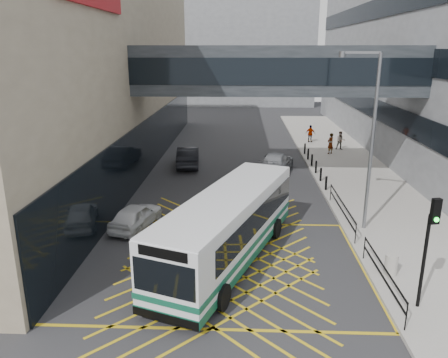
# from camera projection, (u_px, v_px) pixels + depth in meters

# --- Properties ---
(ground) EXTENTS (120.00, 120.00, 0.00)m
(ground) POSITION_uv_depth(u_px,v_px,m) (220.00, 264.00, 18.57)
(ground) COLOR #333335
(building_far) EXTENTS (28.00, 16.00, 18.00)m
(building_far) POSITION_uv_depth(u_px,v_px,m) (226.00, 48.00, 73.50)
(building_far) COLOR gray
(building_far) RESTS_ON ground
(skybridge) EXTENTS (20.00, 4.10, 3.00)m
(skybridge) POSITION_uv_depth(u_px,v_px,m) (276.00, 70.00, 27.79)
(skybridge) COLOR #2E3338
(skybridge) RESTS_ON ground
(pavement) EXTENTS (6.00, 54.00, 0.16)m
(pavement) POSITION_uv_depth(u_px,v_px,m) (351.00, 171.00, 32.54)
(pavement) COLOR #AEA9A0
(pavement) RESTS_ON ground
(box_junction) EXTENTS (12.00, 9.00, 0.01)m
(box_junction) POSITION_uv_depth(u_px,v_px,m) (220.00, 264.00, 18.57)
(box_junction) COLOR gold
(box_junction) RESTS_ON ground
(bus) EXTENTS (6.07, 10.94, 3.02)m
(bus) POSITION_uv_depth(u_px,v_px,m) (229.00, 225.00, 18.54)
(bus) COLOR white
(bus) RESTS_ON ground
(car_white) EXTENTS (2.61, 4.32, 1.28)m
(car_white) POSITION_uv_depth(u_px,v_px,m) (136.00, 215.00, 22.26)
(car_white) COLOR white
(car_white) RESTS_ON ground
(car_dark) EXTENTS (2.36, 5.09, 1.54)m
(car_dark) POSITION_uv_depth(u_px,v_px,m) (188.00, 156.00, 33.95)
(car_dark) COLOR black
(car_dark) RESTS_ON ground
(car_silver) EXTENTS (3.24, 5.19, 1.50)m
(car_silver) POSITION_uv_depth(u_px,v_px,m) (276.00, 162.00, 32.46)
(car_silver) COLOR #94979C
(car_silver) RESTS_ON ground
(traffic_light) EXTENTS (0.31, 0.48, 4.06)m
(traffic_light) POSITION_uv_depth(u_px,v_px,m) (429.00, 238.00, 14.42)
(traffic_light) COLOR black
(traffic_light) RESTS_ON pavement
(street_lamp) EXTENTS (1.89, 0.90, 8.54)m
(street_lamp) POSITION_uv_depth(u_px,v_px,m) (369.00, 132.00, 20.66)
(street_lamp) COLOR slate
(street_lamp) RESTS_ON pavement
(litter_bin) EXTENTS (0.50, 0.50, 0.86)m
(litter_bin) POSITION_uv_depth(u_px,v_px,m) (391.00, 265.00, 17.29)
(litter_bin) COLOR #ADA89E
(litter_bin) RESTS_ON pavement
(kerb_railings) EXTENTS (0.05, 12.54, 1.00)m
(kerb_railings) POSITION_uv_depth(u_px,v_px,m) (357.00, 231.00, 19.77)
(kerb_railings) COLOR black
(kerb_railings) RESTS_ON pavement
(bollards) EXTENTS (0.14, 10.14, 0.90)m
(bollards) POSITION_uv_depth(u_px,v_px,m) (314.00, 163.00, 32.50)
(bollards) COLOR black
(bollards) RESTS_ON pavement
(pedestrian_a) EXTENTS (0.86, 0.84, 1.77)m
(pedestrian_a) POSITION_uv_depth(u_px,v_px,m) (330.00, 144.00, 37.20)
(pedestrian_a) COLOR gray
(pedestrian_a) RESTS_ON pavement
(pedestrian_b) EXTENTS (0.82, 0.50, 1.63)m
(pedestrian_b) POSITION_uv_depth(u_px,v_px,m) (341.00, 141.00, 38.75)
(pedestrian_b) COLOR gray
(pedestrian_b) RESTS_ON pavement
(pedestrian_c) EXTENTS (1.08, 0.85, 1.64)m
(pedestrian_c) POSITION_uv_depth(u_px,v_px,m) (310.00, 134.00, 41.84)
(pedestrian_c) COLOR gray
(pedestrian_c) RESTS_ON pavement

